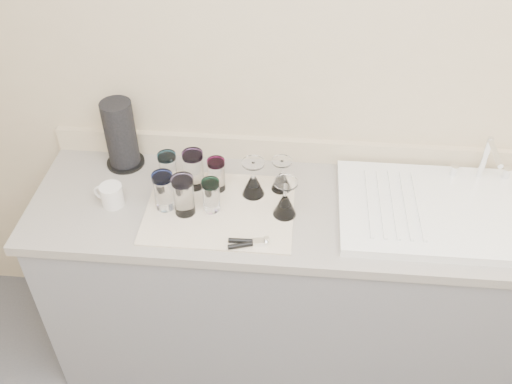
# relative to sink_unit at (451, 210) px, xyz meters

# --- Properties ---
(counter_unit) EXTENTS (2.06, 0.62, 0.90)m
(counter_unit) POSITION_rel_sink_unit_xyz_m (-0.55, -0.00, -0.47)
(counter_unit) COLOR slate
(counter_unit) RESTS_ON ground
(sink_unit) EXTENTS (0.82, 0.50, 0.22)m
(sink_unit) POSITION_rel_sink_unit_xyz_m (0.00, 0.00, 0.00)
(sink_unit) COLOR white
(sink_unit) RESTS_ON counter_unit
(dish_towel) EXTENTS (0.55, 0.42, 0.01)m
(dish_towel) POSITION_rel_sink_unit_xyz_m (-0.85, -0.05, -0.02)
(dish_towel) COLOR silver
(dish_towel) RESTS_ON counter_unit
(tumbler_teal) EXTENTS (0.07, 0.07, 0.14)m
(tumbler_teal) POSITION_rel_sink_unit_xyz_m (-1.07, 0.08, 0.06)
(tumbler_teal) COLOR white
(tumbler_teal) RESTS_ON dish_towel
(tumbler_cyan) EXTENTS (0.08, 0.08, 0.16)m
(tumbler_cyan) POSITION_rel_sink_unit_xyz_m (-0.97, 0.07, 0.07)
(tumbler_cyan) COLOR white
(tumbler_cyan) RESTS_ON dish_towel
(tumbler_purple) EXTENTS (0.07, 0.07, 0.14)m
(tumbler_purple) POSITION_rel_sink_unit_xyz_m (-0.88, 0.06, 0.06)
(tumbler_purple) COLOR white
(tumbler_purple) RESTS_ON dish_towel
(tumbler_magenta) EXTENTS (0.08, 0.08, 0.15)m
(tumbler_magenta) POSITION_rel_sink_unit_xyz_m (-1.06, -0.06, 0.07)
(tumbler_magenta) COLOR white
(tumbler_magenta) RESTS_ON dish_towel
(tumbler_blue) EXTENTS (0.08, 0.08, 0.16)m
(tumbler_blue) POSITION_rel_sink_unit_xyz_m (-0.98, -0.08, 0.07)
(tumbler_blue) COLOR white
(tumbler_blue) RESTS_ON dish_towel
(tumbler_lavender) EXTENTS (0.07, 0.07, 0.13)m
(tumbler_lavender) POSITION_rel_sink_unit_xyz_m (-0.88, -0.06, 0.06)
(tumbler_lavender) COLOR white
(tumbler_lavender) RESTS_ON dish_towel
(goblet_back_left) EXTENTS (0.09, 0.09, 0.15)m
(goblet_back_left) POSITION_rel_sink_unit_xyz_m (-0.74, 0.04, 0.04)
(goblet_back_left) COLOR white
(goblet_back_left) RESTS_ON dish_towel
(goblet_back_right) EXTENTS (0.08, 0.08, 0.14)m
(goblet_back_right) POSITION_rel_sink_unit_xyz_m (-0.63, 0.08, 0.04)
(goblet_back_right) COLOR white
(goblet_back_right) RESTS_ON dish_towel
(goblet_front_right) EXTENTS (0.09, 0.09, 0.15)m
(goblet_front_right) POSITION_rel_sink_unit_xyz_m (-0.61, -0.06, 0.04)
(goblet_front_right) COLOR white
(goblet_front_right) RESTS_ON dish_towel
(can_opener) EXTENTS (0.14, 0.06, 0.02)m
(can_opener) POSITION_rel_sink_unit_xyz_m (-0.73, -0.23, -0.00)
(can_opener) COLOR silver
(can_opener) RESTS_ON dish_towel
(white_mug) EXTENTS (0.13, 0.10, 0.09)m
(white_mug) POSITION_rel_sink_unit_xyz_m (-1.26, -0.05, 0.02)
(white_mug) COLOR silver
(white_mug) RESTS_ON counter_unit
(paper_towel_roll) EXTENTS (0.15, 0.15, 0.29)m
(paper_towel_roll) POSITION_rel_sink_unit_xyz_m (-1.28, 0.20, 0.12)
(paper_towel_roll) COLOR black
(paper_towel_roll) RESTS_ON counter_unit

